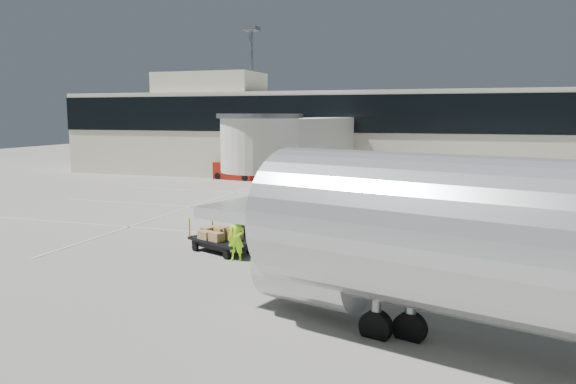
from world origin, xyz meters
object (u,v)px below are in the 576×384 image
at_px(box_cart_near, 221,239).
at_px(box_cart_far, 267,224).
at_px(baggage_tug, 411,220).
at_px(minivan, 548,191).
at_px(ground_worker, 236,238).
at_px(belt_loader, 236,171).
at_px(suitcase_cart, 455,220).

height_order(box_cart_near, box_cart_far, box_cart_far).
xyz_separation_m(baggage_tug, minivan, (7.44, 9.98, 0.48)).
distance_m(baggage_tug, minivan, 12.46).
height_order(ground_worker, belt_loader, belt_loader).
distance_m(baggage_tug, box_cart_far, 7.49).
relative_size(baggage_tug, suitcase_cart, 0.67).
bearing_deg(box_cart_near, belt_loader, 136.23).
relative_size(box_cart_near, belt_loader, 0.82).
xyz_separation_m(suitcase_cart, belt_loader, (-20.05, 17.38, 0.21)).
bearing_deg(box_cart_near, baggage_tug, 67.03).
relative_size(box_cart_near, minivan, 0.69).
relative_size(baggage_tug, box_cart_near, 0.77).
height_order(suitcase_cart, belt_loader, belt_loader).
bearing_deg(box_cart_near, suitcase_cart, 63.62).
distance_m(baggage_tug, belt_loader, 25.67).
bearing_deg(ground_worker, belt_loader, 107.27).
relative_size(box_cart_near, ground_worker, 1.95).
bearing_deg(baggage_tug, box_cart_near, -142.96).
bearing_deg(box_cart_near, minivan, 72.48).
height_order(suitcase_cart, box_cart_far, suitcase_cart).
height_order(suitcase_cart, box_cart_near, suitcase_cart).
xyz_separation_m(baggage_tug, box_cart_near, (-7.41, -7.01, -0.07)).
xyz_separation_m(ground_worker, belt_loader, (-11.76, 26.46, -0.15)).
height_order(box_cart_far, minivan, minivan).
bearing_deg(suitcase_cart, minivan, 61.00).
relative_size(ground_worker, minivan, 0.35).
xyz_separation_m(suitcase_cart, ground_worker, (-8.29, -9.08, 0.36)).
bearing_deg(ground_worker, box_cart_near, 130.77).
bearing_deg(box_cart_near, ground_worker, -18.90).
height_order(box_cart_near, minivan, minivan).
xyz_separation_m(baggage_tug, belt_loader, (-17.96, 18.34, 0.14)).
bearing_deg(minivan, ground_worker, -151.05).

